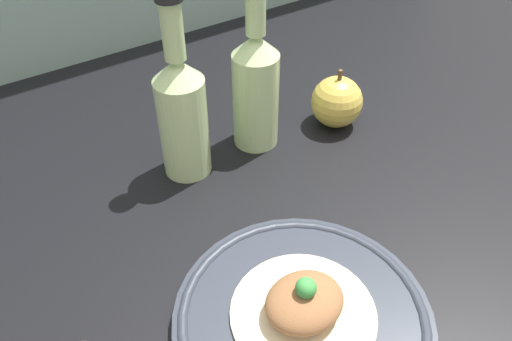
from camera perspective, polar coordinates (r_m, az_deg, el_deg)
ground_plane at (r=65.14cm, az=2.12°, el=-6.32°), size 180.00×110.00×4.00cm
plate at (r=53.41cm, az=5.35°, el=-16.36°), size 26.60×26.60×2.05cm
plated_food at (r=51.55cm, az=5.51°, el=-15.04°), size 14.90×14.90×5.49cm
cider_bottle_left at (r=65.10cm, az=-8.46°, el=6.66°), size 6.53×6.53×25.42cm
cider_bottle_right at (r=69.81cm, az=-0.04°, el=9.72°), size 6.53×6.53×25.42cm
apple at (r=77.49cm, az=9.21°, el=7.75°), size 7.89×7.89×9.39cm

